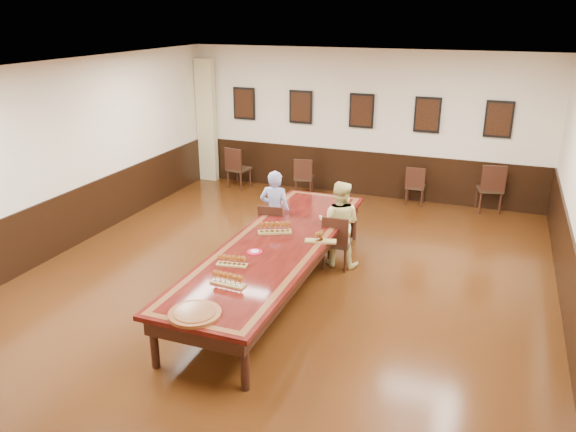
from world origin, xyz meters
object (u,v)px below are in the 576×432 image
at_px(person_man, 275,211).
at_px(person_woman, 339,224).
at_px(conference_table, 276,252).
at_px(carved_platter, 195,314).
at_px(chair_man, 274,228).
at_px(chair_woman, 337,241).
at_px(spare_chair_a, 239,167).
at_px(spare_chair_d, 490,187).
at_px(spare_chair_b, 304,176).
at_px(spare_chair_c, 416,185).

xyz_separation_m(person_man, person_woman, (1.18, -0.16, -0.01)).
height_order(conference_table, carved_platter, carved_platter).
distance_m(chair_man, person_woman, 1.20).
xyz_separation_m(chair_man, person_man, (-0.01, 0.10, 0.27)).
height_order(chair_man, chair_woman, chair_woman).
bearing_deg(spare_chair_a, spare_chair_d, -165.68).
height_order(spare_chair_d, carved_platter, spare_chair_d).
bearing_deg(person_man, spare_chair_b, -85.74).
bearing_deg(carved_platter, spare_chair_c, 78.88).
bearing_deg(chair_man, carved_platter, 91.84).
height_order(chair_woman, carved_platter, chair_woman).
height_order(chair_man, person_woman, person_woman).
bearing_deg(spare_chair_a, spare_chair_b, -169.43).
bearing_deg(spare_chair_c, spare_chair_a, 2.34).
relative_size(person_man, conference_table, 0.29).
bearing_deg(person_man, conference_table, 106.55).
xyz_separation_m(chair_woman, person_woman, (-0.01, 0.10, 0.26)).
relative_size(spare_chair_c, person_man, 0.59).
distance_m(spare_chair_a, spare_chair_b, 1.62).
bearing_deg(person_woman, chair_man, -6.42).
bearing_deg(person_woman, chair_woman, 90.00).
bearing_deg(carved_platter, chair_man, 98.00).
bearing_deg(spare_chair_b, person_woman, 106.87).
relative_size(spare_chair_c, conference_table, 0.17).
relative_size(person_woman, conference_table, 0.29).
xyz_separation_m(spare_chair_a, conference_table, (2.76, -4.46, 0.12)).
relative_size(spare_chair_a, spare_chair_d, 0.95).
distance_m(spare_chair_c, person_woman, 3.62).
distance_m(person_man, carved_platter, 3.61).
bearing_deg(person_woman, spare_chair_d, -124.15).
bearing_deg(chair_woman, spare_chair_d, -123.43).
bearing_deg(conference_table, person_man, 112.72).
height_order(spare_chair_c, person_woman, person_woman).
bearing_deg(spare_chair_a, person_man, 135.68).
height_order(person_man, conference_table, person_man).
bearing_deg(spare_chair_c, spare_chair_b, 4.76).
relative_size(chair_woman, spare_chair_d, 0.89).
relative_size(conference_table, carved_platter, 6.81).
relative_size(chair_man, spare_chair_a, 0.92).
xyz_separation_m(spare_chair_d, carved_platter, (-2.86, -7.06, 0.26)).
distance_m(spare_chair_d, conference_table, 5.58).
distance_m(chair_man, spare_chair_b, 3.27).
relative_size(chair_man, person_man, 0.63).
relative_size(person_woman, carved_platter, 1.94).
bearing_deg(chair_man, spare_chair_a, -61.74).
xyz_separation_m(spare_chair_b, person_woman, (1.76, -3.28, 0.28)).
bearing_deg(person_woman, spare_chair_b, -65.14).
relative_size(spare_chair_b, carved_platter, 1.19).
relative_size(chair_man, conference_table, 0.18).
distance_m(spare_chair_c, spare_chair_d, 1.50).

